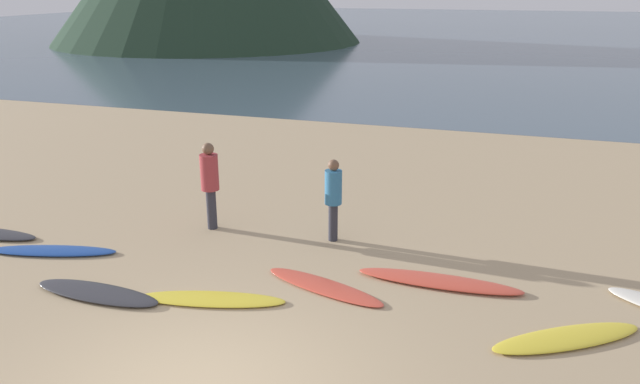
{
  "coord_description": "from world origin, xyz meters",
  "views": [
    {
      "loc": [
        3.26,
        -5.22,
        4.66
      ],
      "look_at": [
        -0.38,
        6.1,
        0.6
      ],
      "focal_mm": 34.45,
      "sensor_mm": 36.0,
      "label": 1
    }
  ],
  "objects": [
    {
      "name": "ground_plane",
      "position": [
        0.0,
        10.0,
        -0.1
      ],
      "size": [
        120.0,
        120.0,
        0.2
      ],
      "primitive_type": "cube",
      "color": "tan",
      "rests_on": "ground"
    },
    {
      "name": "surfboard_6",
      "position": [
        2.36,
        3.94,
        0.05
      ],
      "size": [
        2.68,
        0.54,
        0.1
      ],
      "primitive_type": "ellipsoid",
      "rotation": [
        0.0,
        0.0,
        0.0
      ],
      "color": "#D84C38",
      "rests_on": "ground"
    },
    {
      "name": "person_0",
      "position": [
        0.19,
        5.14,
        0.94
      ],
      "size": [
        0.32,
        0.32,
        1.6
      ],
      "rotation": [
        0.0,
        0.0,
        1.25
      ],
      "color": "#2D2D38",
      "rests_on": "ground"
    },
    {
      "name": "person_1",
      "position": [
        -2.28,
        4.98,
        1.04
      ],
      "size": [
        0.35,
        0.35,
        1.76
      ],
      "rotation": [
        0.0,
        0.0,
        5.6
      ],
      "color": "#2D2D38",
      "rests_on": "ground"
    },
    {
      "name": "surfboard_3",
      "position": [
        -2.71,
        1.9,
        0.05
      ],
      "size": [
        2.23,
        0.65,
        0.1
      ],
      "primitive_type": "ellipsoid",
      "rotation": [
        0.0,
        0.0,
        -0.03
      ],
      "color": "#333338",
      "rests_on": "ground"
    },
    {
      "name": "surfboard_2",
      "position": [
        -4.51,
        3.01,
        0.04
      ],
      "size": [
        2.41,
        1.08,
        0.08
      ],
      "primitive_type": "ellipsoid",
      "rotation": [
        0.0,
        0.0,
        0.26
      ],
      "color": "#1E479E",
      "rests_on": "ground"
    },
    {
      "name": "surfboard_4",
      "position": [
        -0.91,
        2.29,
        0.03
      ],
      "size": [
        2.36,
        1.03,
        0.07
      ],
      "primitive_type": "ellipsoid",
      "rotation": [
        0.0,
        0.0,
        0.23
      ],
      "color": "yellow",
      "rests_on": "ground"
    },
    {
      "name": "ocean_water",
      "position": [
        0.0,
        65.15,
        0.0
      ],
      "size": [
        140.0,
        100.0,
        0.01
      ],
      "primitive_type": "cube",
      "color": "#475B6B",
      "rests_on": "ground"
    },
    {
      "name": "surfboard_5",
      "position": [
        0.61,
        3.22,
        0.03
      ],
      "size": [
        2.26,
        1.16,
        0.06
      ],
      "primitive_type": "ellipsoid",
      "rotation": [
        0.0,
        0.0,
        -0.31
      ],
      "color": "#D84C38",
      "rests_on": "ground"
    },
    {
      "name": "surfboard_7",
      "position": [
        4.25,
        2.79,
        0.04
      ],
      "size": [
        2.22,
        1.73,
        0.07
      ],
      "primitive_type": "ellipsoid",
      "rotation": [
        0.0,
        0.0,
        0.59
      ],
      "color": "yellow",
      "rests_on": "ground"
    }
  ]
}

